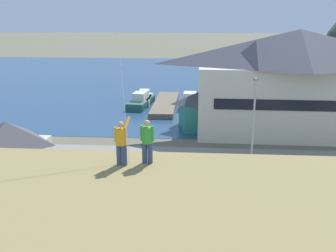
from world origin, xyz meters
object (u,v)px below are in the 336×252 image
moored_boat_inner_slip (141,102)px  parked_car_front_row_silver (21,206)px  parked_car_back_row_right (199,176)px  parked_car_lone_by_shed (214,214)px  wharf_dock (165,104)px  person_companion (147,140)px  harbor_lodge (297,80)px  parked_car_mid_row_near (255,169)px  storage_shed_waterside (204,108)px  parked_car_corner_spot (132,170)px  moored_boat_wharfside (145,99)px  parked_car_back_row_left (293,218)px  moored_boat_outer_mooring (190,101)px  storage_shed_near_lot (8,151)px  parking_light_pole (254,117)px  person_kite_flyer (121,141)px

moored_boat_inner_slip → parked_car_front_row_silver: bearing=-94.9°
parked_car_back_row_right → parked_car_lone_by_shed: size_ratio=1.01×
wharf_dock → person_companion: bearing=-86.3°
harbor_lodge → parked_car_mid_row_near: harbor_lodge is taller
storage_shed_waterside → parked_car_corner_spot: bearing=-109.6°
moored_boat_wharfside → parked_car_back_row_left: bearing=-69.1°
moored_boat_inner_slip → parked_car_lone_by_shed: (9.39, -34.09, 0.34)m
parked_car_front_row_silver → person_companion: person_companion is taller
moored_boat_outer_mooring → moored_boat_inner_slip: same height
parked_car_front_row_silver → parked_car_mid_row_near: bearing=25.2°
wharf_dock → moored_boat_inner_slip: bearing=-174.8°
wharf_dock → parked_car_front_row_silver: bearing=-100.7°
parked_car_mid_row_near → moored_boat_inner_slip: bearing=116.0°
moored_boat_outer_mooring → parked_car_front_row_silver: bearing=-106.3°
storage_shed_waterside → storage_shed_near_lot: bearing=-132.3°
moored_boat_inner_slip → parked_car_corner_spot: bearing=-83.3°
storage_shed_waterside → parked_car_back_row_left: storage_shed_waterside is taller
wharf_dock → parking_light_pole: (9.48, -23.37, 4.13)m
parked_car_corner_spot → parking_light_pole: parking_light_pole is taller
moored_boat_wharfside → storage_shed_near_lot: bearing=-102.5°
parked_car_mid_row_near → parked_car_back_row_right: size_ratio=1.00×
person_companion → parked_car_lone_by_shed: bearing=67.9°
parked_car_mid_row_near → parked_car_lone_by_shed: same height
harbor_lodge → person_companion: size_ratio=12.92×
moored_boat_outer_mooring → parked_car_back_row_right: size_ratio=1.86×
parked_car_lone_by_shed → parked_car_mid_row_near: bearing=65.3°
parked_car_back_row_left → wharf_dock: bearing=107.0°
parked_car_front_row_silver → parked_car_lone_by_shed: (12.27, -0.23, 0.00)m
parked_car_mid_row_near → parked_car_corner_spot: (-9.71, -0.96, 0.00)m
parked_car_mid_row_near → person_kite_flyer: bearing=-116.0°
parked_car_corner_spot → parking_light_pole: bearing=23.7°
wharf_dock → person_kite_flyer: size_ratio=8.27×
parked_car_front_row_silver → person_kite_flyer: person_kite_flyer is taller
storage_shed_waterside → person_companion: size_ratio=3.71×
parking_light_pole → storage_shed_waterside: bearing=108.7°
parked_car_lone_by_shed → parked_car_back_row_left: bearing=-0.7°
wharf_dock → moored_boat_inner_slip: (-3.61, -0.33, 0.37)m
moored_boat_wharfside → parked_car_back_row_right: bearing=-74.8°
parked_car_back_row_left → parking_light_pole: parking_light_pole is taller
parked_car_lone_by_shed → person_companion: bearing=-112.1°
harbor_lodge → parked_car_corner_spot: bearing=-137.0°
person_companion → person_kite_flyer: bearing=-163.7°
storage_shed_waterside → parked_car_mid_row_near: (3.88, -15.40, -1.34)m
storage_shed_near_lot → parked_car_back_row_left: (20.56, -6.16, -1.54)m
parked_car_back_row_right → parked_car_corner_spot: bearing=172.8°
storage_shed_near_lot → parked_car_lone_by_shed: storage_shed_near_lot is taller
person_kite_flyer → storage_shed_waterside: bearing=83.3°
storage_shed_near_lot → parked_car_mid_row_near: (19.31, 1.57, -1.54)m
storage_shed_waterside → parking_light_pole: bearing=-71.3°
storage_shed_waterside → parked_car_front_row_silver: (-11.91, -22.83, -1.34)m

